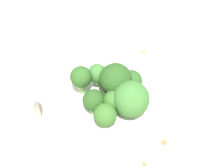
{
  "coord_description": "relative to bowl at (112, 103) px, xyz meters",
  "views": [
    {
      "loc": [
        -0.23,
        0.22,
        0.48
      ],
      "look_at": [
        0.0,
        0.0,
        0.07
      ],
      "focal_mm": 50.0,
      "sensor_mm": 36.0,
      "label": 1
    }
  ],
  "objects": [
    {
      "name": "bowl",
      "position": [
        0.0,
        0.0,
        0.0
      ],
      "size": [
        0.16,
        0.16,
        0.04
      ],
      "primitive_type": "cylinder",
      "color": "white",
      "rests_on": "ground_plane"
    },
    {
      "name": "broccoli_floret_0",
      "position": [
        -0.02,
        0.02,
        0.05
      ],
      "size": [
        0.03,
        0.03,
        0.04
      ],
      "color": "#7A9E5B",
      "rests_on": "bowl"
    },
    {
      "name": "broccoli_floret_7",
      "position": [
        -0.01,
        -0.03,
        0.05
      ],
      "size": [
        0.04,
        0.04,
        0.04
      ],
      "color": "#84AD66",
      "rests_on": "bowl"
    },
    {
      "name": "broccoli_floret_5",
      "position": [
        -0.0,
        0.04,
        0.05
      ],
      "size": [
        0.04,
        0.04,
        0.04
      ],
      "color": "#84AD66",
      "rests_on": "bowl"
    },
    {
      "name": "almond_crumb_2",
      "position": [
        0.06,
        -0.15,
        -0.02
      ],
      "size": [
        0.01,
        0.01,
        0.01
      ],
      "primitive_type": "cube",
      "rotation": [
        0.0,
        0.0,
        0.34
      ],
      "color": "tan",
      "rests_on": "ground_plane"
    },
    {
      "name": "broccoli_floret_6",
      "position": [
        -0.04,
        -0.0,
        0.05
      ],
      "size": [
        0.06,
        0.06,
        0.06
      ],
      "color": "#8EB770",
      "rests_on": "bowl"
    },
    {
      "name": "almond_crumb_1",
      "position": [
        -0.11,
        0.04,
        -0.02
      ],
      "size": [
        0.01,
        0.01,
        0.01
      ],
      "primitive_type": "cube",
      "rotation": [
        0.0,
        0.0,
        3.94
      ],
      "color": "olive",
      "rests_on": "ground_plane"
    },
    {
      "name": "broccoli_floret_1",
      "position": [
        0.0,
        -0.01,
        0.06
      ],
      "size": [
        0.06,
        0.06,
        0.06
      ],
      "color": "#7A9E5B",
      "rests_on": "bowl"
    },
    {
      "name": "broccoli_floret_4",
      "position": [
        -0.03,
        0.05,
        0.04
      ],
      "size": [
        0.04,
        0.04,
        0.04
      ],
      "color": "#7A9E5B",
      "rests_on": "bowl"
    },
    {
      "name": "almond_crumb_0",
      "position": [
        0.1,
        0.11,
        -0.02
      ],
      "size": [
        0.01,
        0.01,
        0.01
      ],
      "primitive_type": "cube",
      "rotation": [
        0.0,
        0.0,
        2.48
      ],
      "color": "olive",
      "rests_on": "ground_plane"
    },
    {
      "name": "almond_crumb_3",
      "position": [
        -0.11,
        -0.02,
        -0.02
      ],
      "size": [
        0.01,
        0.01,
        0.01
      ],
      "primitive_type": "cube",
      "rotation": [
        0.0,
        0.0,
        3.3
      ],
      "color": "olive",
      "rests_on": "ground_plane"
    },
    {
      "name": "broccoli_floret_3",
      "position": [
        0.04,
        0.03,
        0.06
      ],
      "size": [
        0.04,
        0.04,
        0.06
      ],
      "color": "#84AD66",
      "rests_on": "bowl"
    },
    {
      "name": "broccoli_floret_2",
      "position": [
        0.04,
        -0.0,
        0.05
      ],
      "size": [
        0.03,
        0.03,
        0.05
      ],
      "color": "#7A9E5B",
      "rests_on": "bowl"
    },
    {
      "name": "pepper_shaker",
      "position": [
        0.08,
        0.12,
        0.01
      ],
      "size": [
        0.04,
        0.04,
        0.06
      ],
      "color": "silver",
      "rests_on": "ground_plane"
    },
    {
      "name": "ground_plane",
      "position": [
        0.0,
        0.0,
        -0.02
      ],
      "size": [
        3.0,
        3.0,
        0.0
      ],
      "primitive_type": "plane",
      "color": "beige"
    }
  ]
}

